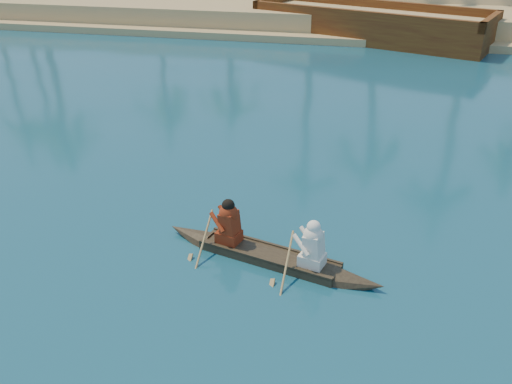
# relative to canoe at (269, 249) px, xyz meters

# --- Properties ---
(ground) EXTENTS (160.00, 160.00, 0.00)m
(ground) POSITION_rel_canoe_xyz_m (3.38, -2.50, -0.25)
(ground) COLOR navy
(ground) RESTS_ON ground
(canoe) EXTENTS (4.73, 1.84, 1.30)m
(canoe) POSITION_rel_canoe_xyz_m (0.00, 0.00, 0.00)
(canoe) COLOR #3D3321
(canoe) RESTS_ON ground
(barge_mid) EXTENTS (12.69, 7.74, 2.01)m
(barge_mid) POSITION_rel_canoe_xyz_m (1.08, 21.58, 0.45)
(barge_mid) COLOR brown
(barge_mid) RESTS_ON ground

